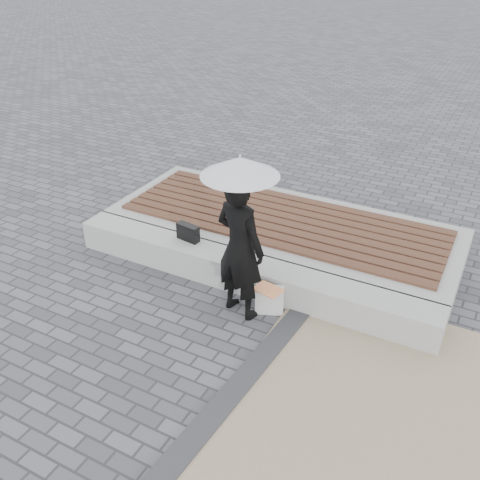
% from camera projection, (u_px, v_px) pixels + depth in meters
% --- Properties ---
extents(ground, '(80.00, 80.00, 0.00)m').
position_uv_depth(ground, '(176.00, 360.00, 5.80)').
color(ground, '#535359').
rests_on(ground, ground).
extents(edging_band, '(0.61, 5.20, 0.04)m').
position_uv_depth(edging_band, '(212.00, 417.00, 5.10)').
color(edging_band, '#323235').
rests_on(edging_band, ground).
extents(seating_ledge, '(5.00, 0.45, 0.40)m').
position_uv_depth(seating_ledge, '(244.00, 273.00, 6.92)').
color(seating_ledge, '#A8A8A2').
rests_on(seating_ledge, ground).
extents(timber_platform, '(5.00, 2.00, 0.40)m').
position_uv_depth(timber_platform, '(282.00, 232.00, 7.83)').
color(timber_platform, '#989893').
rests_on(timber_platform, ground).
extents(timber_decking, '(4.60, 1.60, 0.04)m').
position_uv_depth(timber_decking, '(282.00, 219.00, 7.72)').
color(timber_decking, brown).
rests_on(timber_decking, timber_platform).
extents(woman, '(0.74, 0.58, 1.80)m').
position_uv_depth(woman, '(240.00, 248.00, 6.10)').
color(woman, black).
rests_on(woman, ground).
extents(parasol, '(0.86, 0.86, 1.10)m').
position_uv_depth(parasol, '(240.00, 167.00, 5.60)').
color(parasol, '#BBBAC0').
rests_on(parasol, ground).
extents(handbag, '(0.34, 0.16, 0.23)m').
position_uv_depth(handbag, '(188.00, 232.00, 7.19)').
color(handbag, black).
rests_on(handbag, seating_ledge).
extents(canvas_tote, '(0.37, 0.26, 0.36)m').
position_uv_depth(canvas_tote, '(269.00, 300.00, 6.45)').
color(canvas_tote, silver).
rests_on(canvas_tote, ground).
extents(magazine, '(0.36, 0.30, 0.01)m').
position_uv_depth(magazine, '(268.00, 289.00, 6.32)').
color(magazine, '#F23551').
rests_on(magazine, canvas_tote).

